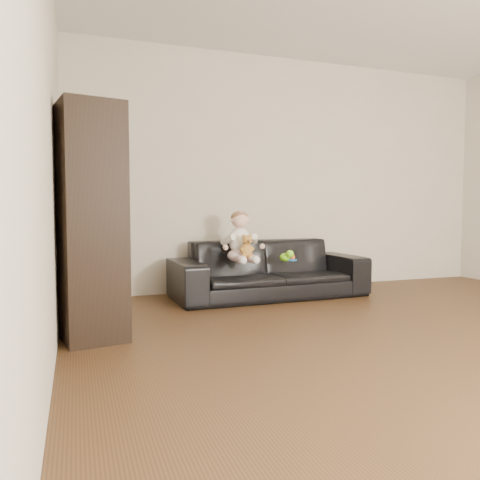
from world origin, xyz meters
name	(u,v)px	position (x,y,z in m)	size (l,w,h in m)	color
wall_back	(293,175)	(0.00, 2.75, 1.30)	(5.00, 5.00, 0.00)	beige
wall_left	(40,114)	(-2.50, 0.00, 1.30)	(5.50, 5.50, 0.00)	beige
sofa	(269,269)	(-0.51, 2.25, 0.29)	(1.98, 0.77, 0.58)	black
cabinet	(90,223)	(-2.28, 1.25, 0.81)	(0.40, 0.55, 1.61)	black
shelf_item	(92,170)	(-2.26, 1.25, 1.17)	(0.18, 0.25, 0.28)	silver
baby	(240,240)	(-0.85, 2.14, 0.60)	(0.34, 0.42, 0.50)	#F7D1D3
teddy_bear	(247,246)	(-0.84, 1.99, 0.55)	(0.12, 0.12, 0.22)	#B88034
toy_green	(285,257)	(-0.41, 2.06, 0.42)	(0.10, 0.12, 0.09)	#7EEB1B
toy_rattle	(292,257)	(-0.29, 2.15, 0.41)	(0.06, 0.06, 0.06)	#E4591A
toy_blue_disc	(291,260)	(-0.31, 2.13, 0.39)	(0.11, 0.11, 0.02)	blue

